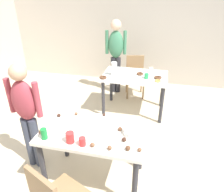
{
  "coord_description": "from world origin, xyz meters",
  "views": [
    {
      "loc": [
        0.59,
        -1.97,
        2.2
      ],
      "look_at": [
        0.02,
        0.47,
        0.9
      ],
      "focal_mm": 34.17,
      "sensor_mm": 36.0,
      "label": 1
    }
  ],
  "objects_px": {
    "dining_table_far": "(135,80)",
    "soda_can": "(44,134)",
    "dining_table_near": "(94,138)",
    "pitcher_far": "(114,69)",
    "chair_far_table": "(135,73)",
    "mixing_bowl": "(133,131)",
    "person_adult_far": "(116,50)",
    "person_girl_near": "(26,110)"
  },
  "relations": [
    {
      "from": "chair_far_table",
      "to": "person_girl_near",
      "type": "distance_m",
      "value": 2.67
    },
    {
      "from": "dining_table_near",
      "to": "person_adult_far",
      "type": "bearing_deg",
      "value": 96.65
    },
    {
      "from": "dining_table_near",
      "to": "pitcher_far",
      "type": "bearing_deg",
      "value": 94.78
    },
    {
      "from": "dining_table_near",
      "to": "person_girl_near",
      "type": "distance_m",
      "value": 0.9
    },
    {
      "from": "dining_table_near",
      "to": "mixing_bowl",
      "type": "height_order",
      "value": "mixing_bowl"
    },
    {
      "from": "dining_table_far",
      "to": "person_girl_near",
      "type": "bearing_deg",
      "value": -122.66
    },
    {
      "from": "dining_table_near",
      "to": "soda_can",
      "type": "relative_size",
      "value": 9.64
    },
    {
      "from": "person_girl_near",
      "to": "soda_can",
      "type": "bearing_deg",
      "value": -37.61
    },
    {
      "from": "pitcher_far",
      "to": "mixing_bowl",
      "type": "bearing_deg",
      "value": -70.4
    },
    {
      "from": "dining_table_far",
      "to": "person_girl_near",
      "type": "relative_size",
      "value": 0.8
    },
    {
      "from": "dining_table_far",
      "to": "soda_can",
      "type": "bearing_deg",
      "value": -108.92
    },
    {
      "from": "person_girl_near",
      "to": "person_adult_far",
      "type": "xyz_separation_m",
      "value": [
        0.57,
        2.47,
        0.11
      ]
    },
    {
      "from": "pitcher_far",
      "to": "person_girl_near",
      "type": "bearing_deg",
      "value": -114.12
    },
    {
      "from": "chair_far_table",
      "to": "person_girl_near",
      "type": "relative_size",
      "value": 0.6
    },
    {
      "from": "mixing_bowl",
      "to": "soda_can",
      "type": "bearing_deg",
      "value": -161.83
    },
    {
      "from": "mixing_bowl",
      "to": "soda_can",
      "type": "distance_m",
      "value": 0.95
    },
    {
      "from": "chair_far_table",
      "to": "soda_can",
      "type": "bearing_deg",
      "value": -102.45
    },
    {
      "from": "soda_can",
      "to": "pitcher_far",
      "type": "height_order",
      "value": "pitcher_far"
    },
    {
      "from": "dining_table_far",
      "to": "soda_can",
      "type": "relative_size",
      "value": 9.56
    },
    {
      "from": "person_girl_near",
      "to": "mixing_bowl",
      "type": "height_order",
      "value": "person_girl_near"
    },
    {
      "from": "person_girl_near",
      "to": "soda_can",
      "type": "distance_m",
      "value": 0.51
    },
    {
      "from": "dining_table_far",
      "to": "mixing_bowl",
      "type": "xyz_separation_m",
      "value": [
        0.21,
        -1.73,
        0.14
      ]
    },
    {
      "from": "dining_table_near",
      "to": "mixing_bowl",
      "type": "distance_m",
      "value": 0.47
    },
    {
      "from": "dining_table_near",
      "to": "dining_table_far",
      "type": "bearing_deg",
      "value": 82.57
    },
    {
      "from": "person_adult_far",
      "to": "pitcher_far",
      "type": "distance_m",
      "value": 0.87
    },
    {
      "from": "chair_far_table",
      "to": "person_adult_far",
      "type": "xyz_separation_m",
      "value": [
        -0.44,
        0.03,
        0.47
      ]
    },
    {
      "from": "chair_far_table",
      "to": "pitcher_far",
      "type": "relative_size",
      "value": 3.54
    },
    {
      "from": "pitcher_far",
      "to": "soda_can",
      "type": "bearing_deg",
      "value": -99.47
    },
    {
      "from": "person_adult_far",
      "to": "dining_table_far",
      "type": "bearing_deg",
      "value": -55.22
    },
    {
      "from": "dining_table_near",
      "to": "dining_table_far",
      "type": "relative_size",
      "value": 1.01
    },
    {
      "from": "chair_far_table",
      "to": "pitcher_far",
      "type": "xyz_separation_m",
      "value": [
        -0.29,
        -0.82,
        0.38
      ]
    },
    {
      "from": "dining_table_near",
      "to": "soda_can",
      "type": "height_order",
      "value": "soda_can"
    },
    {
      "from": "mixing_bowl",
      "to": "dining_table_far",
      "type": "bearing_deg",
      "value": 96.98
    },
    {
      "from": "dining_table_far",
      "to": "person_adult_far",
      "type": "height_order",
      "value": "person_adult_far"
    },
    {
      "from": "chair_far_table",
      "to": "mixing_bowl",
      "type": "height_order",
      "value": "chair_far_table"
    },
    {
      "from": "dining_table_near",
      "to": "mixing_bowl",
      "type": "bearing_deg",
      "value": 5.62
    },
    {
      "from": "person_girl_near",
      "to": "person_adult_far",
      "type": "distance_m",
      "value": 2.54
    },
    {
      "from": "mixing_bowl",
      "to": "soda_can",
      "type": "relative_size",
      "value": 1.72
    },
    {
      "from": "person_adult_far",
      "to": "mixing_bowl",
      "type": "relative_size",
      "value": 7.64
    },
    {
      "from": "chair_far_table",
      "to": "mixing_bowl",
      "type": "xyz_separation_m",
      "value": [
        0.3,
        -2.46,
        0.28
      ]
    },
    {
      "from": "soda_can",
      "to": "pitcher_far",
      "type": "relative_size",
      "value": 0.5
    },
    {
      "from": "person_adult_far",
      "to": "pitcher_far",
      "type": "bearing_deg",
      "value": -79.67
    }
  ]
}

